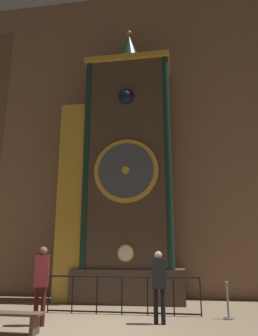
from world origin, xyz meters
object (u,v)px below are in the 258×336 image
(visitor_near, at_px, (41,277))
(visitor_bench, at_px, (10,318))
(stanchion_post, at_px, (228,307))
(visitor_far, at_px, (159,280))
(clock_tower, at_px, (120,175))

(visitor_near, distance_m, visitor_bench, 1.21)
(visitor_bench, bearing_deg, stanchion_post, 26.59)
(visitor_far, bearing_deg, visitor_near, -176.38)
(stanchion_post, distance_m, visitor_bench, 5.47)
(visitor_far, bearing_deg, visitor_bench, -163.49)
(clock_tower, height_order, visitor_near, clock_tower)
(visitor_far, xyz_separation_m, stanchion_post, (1.76, 0.94, -0.74))
(visitor_near, height_order, stanchion_post, visitor_near)
(clock_tower, distance_m, visitor_bench, 6.80)
(clock_tower, xyz_separation_m, visitor_bench, (-1.47, -5.04, -4.33))
(clock_tower, bearing_deg, stanchion_post, -37.10)
(visitor_bench, bearing_deg, visitor_far, 25.67)
(visitor_near, xyz_separation_m, visitor_far, (2.85, 0.65, -0.08))
(stanchion_post, bearing_deg, visitor_far, -151.80)
(visitor_near, height_order, visitor_far, visitor_near)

